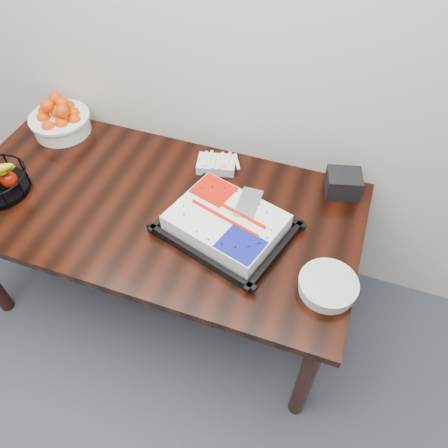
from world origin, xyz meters
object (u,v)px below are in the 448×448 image
(table, at_px, (156,217))
(tangerine_bowl, at_px, (59,118))
(cake_tray, at_px, (227,224))
(napkin_box, at_px, (343,183))
(plate_stack, at_px, (328,286))

(table, relative_size, tangerine_bowl, 5.99)
(cake_tray, bearing_deg, table, 173.67)
(table, bearing_deg, tangerine_bowl, 154.51)
(cake_tray, bearing_deg, napkin_box, 43.58)
(table, height_order, plate_stack, plate_stack)
(tangerine_bowl, xyz_separation_m, napkin_box, (1.42, 0.04, -0.03))
(cake_tray, xyz_separation_m, plate_stack, (0.45, -0.14, -0.02))
(cake_tray, height_order, tangerine_bowl, tangerine_bowl)
(table, bearing_deg, plate_stack, -12.93)
(table, height_order, napkin_box, napkin_box)
(table, bearing_deg, napkin_box, 24.65)
(tangerine_bowl, distance_m, napkin_box, 1.42)
(table, height_order, tangerine_bowl, tangerine_bowl)
(tangerine_bowl, height_order, plate_stack, tangerine_bowl)
(cake_tray, xyz_separation_m, tangerine_bowl, (-1.01, 0.35, 0.04))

